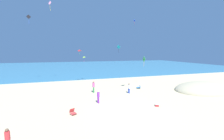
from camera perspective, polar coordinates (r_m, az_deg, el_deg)
name	(u,v)px	position (r m, az deg, el deg)	size (l,w,h in m)	color
ground_plane	(105,88)	(23.70, -2.74, -7.30)	(120.00, 120.00, 0.00)	#C6B58C
ocean_water	(83,66)	(60.94, -11.47, 1.48)	(120.00, 60.00, 0.05)	teal
dune_mound	(203,90)	(26.52, 32.89, -6.90)	(9.29, 6.50, 2.62)	tan
beach_chair_near_camera	(73,112)	(14.57, -15.63, -16.02)	(0.70, 0.76, 0.57)	#D13D3D
beach_chair_far_right	(139,87)	(23.74, 10.90, -6.72)	(0.83, 0.79, 0.59)	#2370B2
cooler_box	(157,105)	(16.81, 17.79, -13.30)	(0.57, 0.61, 0.28)	red
person_0	(8,138)	(11.27, -36.63, -21.24)	(0.33, 0.33, 1.42)	#19ADB2
person_1	(94,86)	(21.00, -7.48, -6.45)	(0.38, 0.38, 1.73)	green
person_2	(129,88)	(20.68, 6.89, -7.09)	(0.39, 0.39, 1.47)	blue
person_3	(98,96)	(16.73, -5.57, -10.43)	(0.39, 0.39, 1.51)	purple
kite_teal	(119,47)	(35.97, 2.68, 9.25)	(0.58, 0.98, 1.97)	#1EADAD
kite_blue	(134,21)	(39.50, 9.06, 19.08)	(0.26, 0.62, 1.40)	blue
kite_red	(79,50)	(27.07, -13.08, 7.80)	(0.82, 0.75, 1.09)	red
kite_black	(29,17)	(32.18, -30.70, 17.96)	(0.82, 0.19, 1.77)	black
kite_green	(144,59)	(26.57, 12.82, 4.25)	(0.17, 1.07, 1.82)	green
kite_lime	(84,57)	(28.65, -11.39, 5.19)	(0.59, 0.71, 1.14)	#99DB33
kite_pink	(50,3)	(30.93, -23.85, 23.49)	(0.55, 0.56, 1.77)	pink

